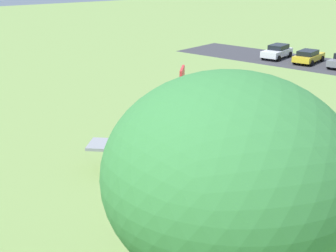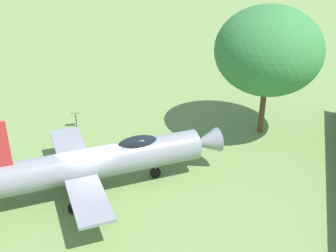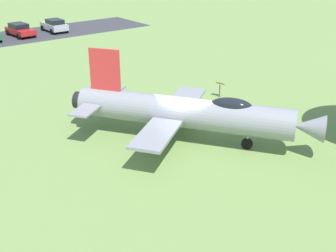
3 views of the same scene
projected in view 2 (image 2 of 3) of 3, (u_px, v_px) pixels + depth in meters
ground_plane at (92, 191)px, 23.99m from camera, size 200.00×200.00×0.00m
display_jet at (97, 162)px, 23.31m from camera, size 10.79×12.12×4.84m
shade_tree at (269, 51)px, 27.23m from camera, size 6.59×6.69×8.29m
info_plaque at (75, 115)px, 30.01m from camera, size 0.72×0.67×1.14m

